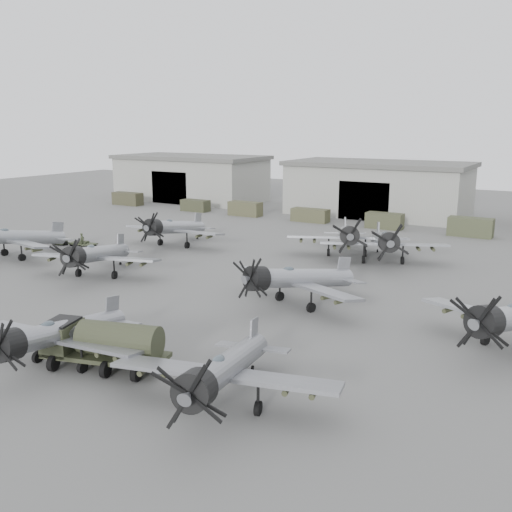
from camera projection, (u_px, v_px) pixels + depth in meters
The scene contains 20 objects.
ground at pixel (105, 326), 42.12m from camera, with size 220.00×220.00×0.00m, color #626260.
hangar_left at pixel (191, 178), 111.94m from camera, with size 29.00×14.80×8.70m.
hangar_center at pixel (378, 188), 93.28m from camera, with size 29.00×14.80×8.70m.
support_truck_0 at pixel (128, 199), 105.43m from camera, with size 5.89×2.20×2.31m, color #3C3B27.
support_truck_1 at pixel (195, 206), 97.87m from camera, with size 4.95×2.20×1.96m, color #373A26.
support_truck_2 at pixel (245, 209), 92.91m from camera, with size 5.50×2.20×2.29m, color #48472F.
support_truck_3 at pixel (310, 215), 87.21m from camera, with size 5.75×2.20×2.01m, color #48482F.
support_truck_4 at pixel (384, 221), 81.45m from camera, with size 5.21×2.20×2.25m, color #3F422B.
support_truck_5 at pixel (470, 227), 75.66m from camera, with size 5.71×2.20×2.52m, color #40452D.
aircraft_near_1 at pixel (56, 335), 34.43m from camera, with size 11.96×10.77×4.76m.
aircraft_near_2 at pixel (223, 371), 29.21m from camera, with size 12.38×11.14×4.92m.
aircraft_mid_0 at pixel (10, 238), 62.97m from camera, with size 13.07×11.76×5.19m.
aircraft_mid_1 at pixel (94, 255), 54.88m from camera, with size 12.69×11.43×5.08m.
aircraft_mid_2 at pixel (294, 279), 46.22m from camera, with size 12.65×11.44×5.14m.
aircraft_far_0 at pixel (172, 228), 68.91m from camera, with size 13.05×11.74×5.21m.
aircraft_far_1 at pixel (384, 241), 60.42m from camera, with size 13.27×12.03×5.43m.
aircraft_extra_763 at pixel (347, 235), 63.85m from camera, with size 13.27×12.03×5.43m.
fuel_tanker at pixel (103, 341), 34.60m from camera, with size 8.08×4.91×2.96m.
tug_trailer at pixel (68, 242), 70.08m from camera, with size 6.18×2.09×1.22m.
ground_crew at pixel (82, 240), 68.72m from camera, with size 0.66×0.43×1.80m, color #39402A.
Camera 1 is at (29.77, -28.79, 14.55)m, focal length 40.00 mm.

